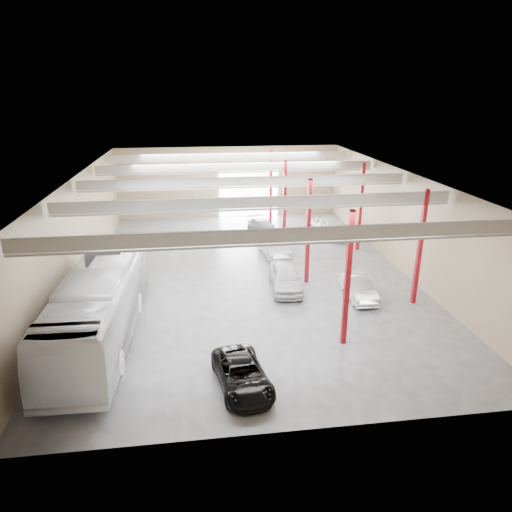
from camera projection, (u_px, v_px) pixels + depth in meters
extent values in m
cube|color=#45464A|center=(247.00, 273.00, 32.24)|extent=(22.00, 32.00, 0.01)
cube|color=#A3A39F|center=(246.00, 175.00, 29.85)|extent=(22.00, 32.00, 0.12)
cube|color=#866B53|center=(229.00, 182.00, 45.95)|extent=(22.00, 0.12, 7.00)
cube|color=#866B53|center=(298.00, 351.00, 16.14)|extent=(22.00, 0.12, 7.00)
cube|color=#866B53|center=(79.00, 232.00, 29.67)|extent=(0.12, 32.00, 7.00)
cube|color=#866B53|center=(400.00, 220.00, 32.41)|extent=(0.12, 32.00, 7.00)
cube|color=white|center=(249.00, 192.00, 46.40)|extent=(6.00, 0.20, 5.00)
cube|color=maroon|center=(347.00, 280.00, 22.20)|extent=(0.25, 0.25, 7.00)
cube|color=maroon|center=(308.00, 232.00, 29.65)|extent=(0.25, 0.25, 7.00)
cube|color=maroon|center=(285.00, 204.00, 37.11)|extent=(0.25, 0.25, 7.00)
cube|color=maroon|center=(271.00, 187.00, 43.63)|extent=(0.25, 0.25, 7.00)
cube|color=maroon|center=(420.00, 248.00, 26.64)|extent=(0.25, 0.25, 7.00)
cube|color=maroon|center=(360.00, 207.00, 35.95)|extent=(0.25, 0.25, 7.00)
cube|color=#B7B7B2|center=(279.00, 235.00, 18.82)|extent=(21.60, 0.15, 0.60)
cube|color=#B7B7B2|center=(279.00, 244.00, 18.96)|extent=(21.60, 0.10, 0.10)
cube|color=#B7B7B2|center=(259.00, 202.00, 24.41)|extent=(21.60, 0.15, 0.60)
cube|color=#B7B7B2|center=(259.00, 209.00, 24.55)|extent=(21.60, 0.10, 0.10)
cube|color=#B7B7B2|center=(246.00, 181.00, 30.00)|extent=(21.60, 0.15, 0.60)
cube|color=#B7B7B2|center=(246.00, 187.00, 30.14)|extent=(21.60, 0.10, 0.10)
cube|color=#B7B7B2|center=(238.00, 167.00, 35.59)|extent=(21.60, 0.15, 0.60)
cube|color=#B7B7B2|center=(238.00, 172.00, 35.73)|extent=(21.60, 0.10, 0.10)
cube|color=#B7B7B2|center=(231.00, 157.00, 41.18)|extent=(21.60, 0.15, 0.60)
cube|color=#B7B7B2|center=(231.00, 161.00, 41.32)|extent=(21.60, 0.10, 0.10)
imported|color=white|center=(100.00, 304.00, 23.36)|extent=(3.54, 13.56, 3.75)
imported|color=black|center=(242.00, 375.00, 19.70)|extent=(2.67, 4.68, 1.23)
imported|color=silver|center=(285.00, 278.00, 29.44)|extent=(2.20, 4.80, 1.60)
imported|color=silver|center=(273.00, 245.00, 35.63)|extent=(2.10, 4.88, 1.56)
imported|color=slate|center=(263.00, 228.00, 40.71)|extent=(2.93, 4.88, 1.32)
imported|color=silver|center=(358.00, 287.00, 28.32)|extent=(1.53, 4.11, 1.34)
imported|color=white|center=(330.00, 227.00, 40.23)|extent=(3.10, 5.12, 1.63)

